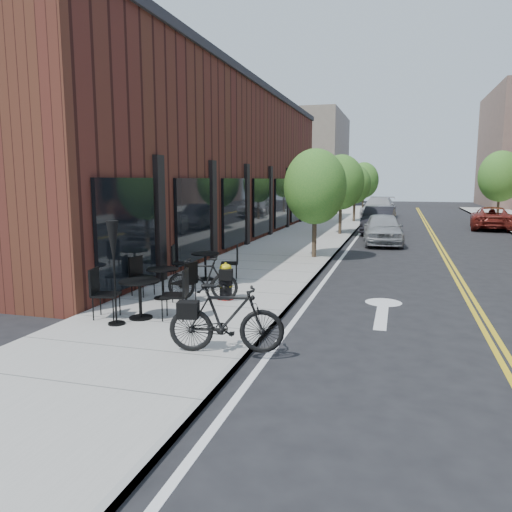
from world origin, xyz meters
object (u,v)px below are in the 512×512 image
(parked_car_far, at_px, (491,218))
(parked_car_c, at_px, (379,208))
(bicycle_right, at_px, (226,319))
(bistro_set_b, at_px, (163,279))
(parked_car_a, at_px, (383,229))
(parked_car_b, at_px, (379,220))
(bicycle_left, at_px, (203,279))
(bistro_set_a, at_px, (140,294))
(patio_umbrella, at_px, (113,251))
(bistro_set_c, at_px, (205,262))
(fire_hydrant, at_px, (226,282))

(parked_car_far, bearing_deg, parked_car_c, -38.78)
(bicycle_right, relative_size, parked_car_c, 0.34)
(bistro_set_b, bearing_deg, parked_car_a, 85.36)
(bistro_set_b, height_order, parked_car_c, parked_car_c)
(bistro_set_b, xyz_separation_m, parked_car_c, (3.73, 27.77, 0.21))
(parked_car_b, bearing_deg, parked_car_a, -82.72)
(bicycle_left, bearing_deg, parked_car_b, 160.27)
(bistro_set_a, bearing_deg, parked_car_c, 70.46)
(bistro_set_a, distance_m, parked_car_c, 29.61)
(bistro_set_b, bearing_deg, patio_umbrella, -72.30)
(bistro_set_c, relative_size, patio_umbrella, 0.92)
(parked_car_a, distance_m, parked_car_c, 15.33)
(parked_car_b, bearing_deg, parked_car_c, 95.29)
(bistro_set_a, bearing_deg, patio_umbrella, -128.73)
(bistro_set_a, relative_size, parked_car_c, 0.35)
(bicycle_left, relative_size, bistro_set_b, 0.94)
(bistro_set_b, bearing_deg, parked_car_c, 97.69)
(bicycle_right, bearing_deg, parked_car_a, -18.76)
(bicycle_left, height_order, parked_car_a, parked_car_a)
(bicycle_left, xyz_separation_m, parked_car_far, (9.38, 21.04, 0.04))
(bicycle_left, distance_m, parked_car_c, 27.80)
(bicycle_left, distance_m, parked_car_b, 17.27)
(bistro_set_c, height_order, parked_car_b, parked_car_b)
(bicycle_right, distance_m, bistro_set_c, 5.93)
(bicycle_right, bearing_deg, patio_umbrella, 58.86)
(fire_hydrant, relative_size, parked_car_far, 0.18)
(parked_car_b, xyz_separation_m, parked_car_c, (-0.45, 10.70, 0.08))
(parked_car_a, height_order, parked_car_b, parked_car_b)
(bistro_set_b, bearing_deg, fire_hydrant, 29.18)
(patio_umbrella, distance_m, parked_car_c, 30.14)
(bistro_set_b, relative_size, bistro_set_c, 0.96)
(bistro_set_a, distance_m, parked_car_b, 19.11)
(bicycle_left, bearing_deg, parked_car_a, 154.88)
(bicycle_left, height_order, parked_car_c, parked_car_c)
(bicycle_left, relative_size, bistro_set_a, 0.86)
(fire_hydrant, relative_size, bicycle_right, 0.46)
(parked_car_c, bearing_deg, fire_hydrant, -91.04)
(parked_car_far, bearing_deg, bistro_set_a, 72.65)
(parked_car_a, bearing_deg, bicycle_right, -101.85)
(bistro_set_b, bearing_deg, bistro_set_a, -63.34)
(patio_umbrella, bearing_deg, parked_car_far, 66.26)
(bistro_set_c, bearing_deg, parked_car_b, 58.15)
(bicycle_right, height_order, parked_car_a, parked_car_a)
(patio_umbrella, xyz_separation_m, parked_car_c, (3.64, 29.91, -0.75))
(parked_car_a, bearing_deg, bistro_set_b, -114.85)
(fire_hydrant, bearing_deg, bistro_set_b, 176.01)
(bistro_set_b, distance_m, parked_car_a, 13.25)
(bicycle_left, height_order, bistro_set_a, bistro_set_a)
(bicycle_left, bearing_deg, fire_hydrant, 108.99)
(bistro_set_c, xyz_separation_m, parked_car_far, (10.20, 18.80, 0.05))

